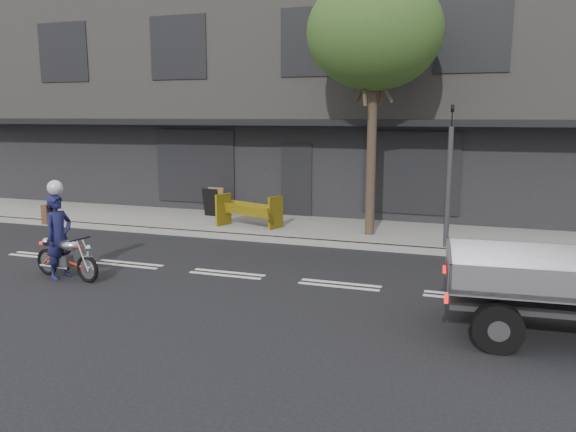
% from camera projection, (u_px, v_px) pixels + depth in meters
% --- Properties ---
extents(ground, '(80.00, 80.00, 0.00)m').
position_uv_depth(ground, '(227.00, 274.00, 11.67)').
color(ground, black).
rests_on(ground, ground).
extents(sidewalk, '(32.00, 3.20, 0.15)m').
position_uv_depth(sidewalk, '(296.00, 228.00, 16.04)').
color(sidewalk, gray).
rests_on(sidewalk, ground).
extents(kerb, '(32.00, 0.20, 0.15)m').
position_uv_depth(kerb, '(277.00, 240.00, 14.55)').
color(kerb, gray).
rests_on(kerb, ground).
extents(building_main, '(26.00, 10.00, 8.00)m').
position_uv_depth(building_main, '(349.00, 96.00, 21.50)').
color(building_main, slate).
rests_on(building_main, ground).
extents(street_tree, '(3.40, 3.40, 6.74)m').
position_uv_depth(street_tree, '(375.00, 33.00, 13.96)').
color(street_tree, '#382B21').
rests_on(street_tree, ground).
extents(traffic_light_pole, '(0.12, 0.12, 3.50)m').
position_uv_depth(traffic_light_pole, '(449.00, 185.00, 13.19)').
color(traffic_light_pole, '#2D2D30').
rests_on(traffic_light_pole, ground).
extents(motorcycle, '(1.71, 0.50, 0.89)m').
position_uv_depth(motorcycle, '(66.00, 256.00, 11.30)').
color(motorcycle, black).
rests_on(motorcycle, ground).
extents(rider, '(0.50, 0.68, 1.71)m').
position_uv_depth(rider, '(59.00, 237.00, 11.28)').
color(rider, '#171840').
rests_on(rider, ground).
extents(construction_barrier, '(1.83, 1.25, 0.95)m').
position_uv_depth(construction_barrier, '(246.00, 212.00, 15.53)').
color(construction_barrier, '#DFB60B').
rests_on(construction_barrier, sidewalk).
extents(sandwich_board, '(0.59, 0.43, 0.87)m').
position_uv_depth(sandwich_board, '(211.00, 202.00, 17.41)').
color(sandwich_board, black).
rests_on(sandwich_board, sidewalk).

